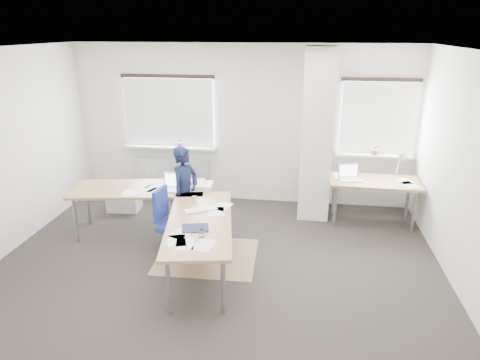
# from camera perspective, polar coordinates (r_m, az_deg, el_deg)

# --- Properties ---
(ground) EXTENTS (6.00, 6.00, 0.00)m
(ground) POSITION_cam_1_polar(r_m,az_deg,el_deg) (5.84, -3.30, -11.70)
(ground) COLOR #2B2722
(ground) RESTS_ON ground
(room_shell) EXTENTS (6.04, 5.04, 2.82)m
(room_shell) POSITION_cam_1_polar(r_m,az_deg,el_deg) (5.55, -0.87, 6.24)
(room_shell) COLOR silver
(room_shell) RESTS_ON ground
(floor_mat) EXTENTS (1.39, 1.19, 0.01)m
(floor_mat) POSITION_cam_1_polar(r_m,az_deg,el_deg) (6.12, -4.41, -10.10)
(floor_mat) COLOR #937150
(floor_mat) RESTS_ON ground
(white_crate) EXTENTS (0.55, 0.40, 0.32)m
(white_crate) POSITION_cam_1_polar(r_m,az_deg,el_deg) (7.78, -15.17, -2.74)
(white_crate) COLOR white
(white_crate) RESTS_ON ground
(desk_main) EXTENTS (2.82, 2.63, 0.96)m
(desk_main) POSITION_cam_1_polar(r_m,az_deg,el_deg) (6.08, -9.35, -3.27)
(desk_main) COLOR olive
(desk_main) RESTS_ON ground
(desk_side) EXTENTS (1.42, 0.73, 1.22)m
(desk_side) POSITION_cam_1_polar(r_m,az_deg,el_deg) (7.18, 17.47, -0.38)
(desk_side) COLOR olive
(desk_side) RESTS_ON ground
(task_chair) EXTENTS (0.52, 0.52, 0.96)m
(task_chair) POSITION_cam_1_polar(r_m,az_deg,el_deg) (6.15, -8.82, -7.32)
(task_chair) COLOR navy
(task_chair) RESTS_ON ground
(person) EXTENTS (0.51, 0.60, 1.40)m
(person) POSITION_cam_1_polar(r_m,az_deg,el_deg) (6.49, -7.30, -1.59)
(person) COLOR black
(person) RESTS_ON ground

